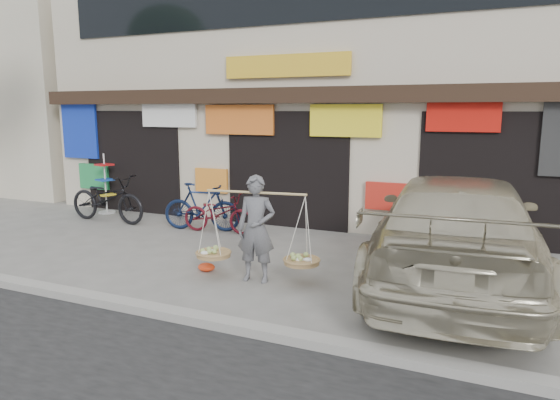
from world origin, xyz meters
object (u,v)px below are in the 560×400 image
at_px(display_rack, 106,189).
at_px(suv, 456,230).
at_px(street_vendor, 256,233).
at_px(bike_1, 202,207).
at_px(bike_0, 107,198).
at_px(bike_2, 219,213).

bearing_deg(display_rack, suv, -12.91).
xyz_separation_m(street_vendor, bike_1, (-2.65, 2.58, -0.25)).
height_order(bike_0, bike_2, bike_0).
xyz_separation_m(street_vendor, suv, (2.93, 1.18, 0.07)).
bearing_deg(bike_1, suv, -115.12).
bearing_deg(suv, bike_1, -17.89).
bearing_deg(bike_2, display_rack, 74.79).
relative_size(street_vendor, display_rack, 1.27).
height_order(street_vendor, bike_0, street_vendor).
xyz_separation_m(bike_2, display_rack, (-3.86, 0.68, 0.20)).
bearing_deg(street_vendor, bike_0, 147.57).
distance_m(street_vendor, bike_0, 5.80).
relative_size(street_vendor, suv, 0.33).
bearing_deg(bike_1, bike_0, 82.40).
relative_size(bike_2, display_rack, 1.06).
height_order(bike_1, bike_2, bike_1).
bearing_deg(display_rack, bike_2, -10.05).
distance_m(bike_2, display_rack, 3.93).
bearing_deg(bike_1, display_rack, 67.98).
relative_size(bike_2, suv, 0.28).
bearing_deg(bike_1, bike_2, -103.96).
xyz_separation_m(street_vendor, display_rack, (-6.06, 3.24, -0.15)).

